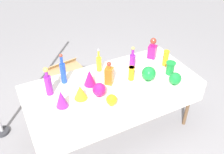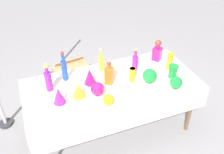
% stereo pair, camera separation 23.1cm
% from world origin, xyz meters
% --- Properties ---
extents(ground_plane, '(40.00, 40.00, 0.00)m').
position_xyz_m(ground_plane, '(0.00, 0.00, 0.00)').
color(ground_plane, gray).
extents(display_table, '(2.04, 0.95, 0.76)m').
position_xyz_m(display_table, '(0.00, -0.03, 0.70)').
color(display_table, white).
rests_on(display_table, ground).
extents(tall_bottle_0, '(0.07, 0.07, 0.39)m').
position_xyz_m(tall_bottle_0, '(-0.49, 0.28, 0.91)').
color(tall_bottle_0, blue).
rests_on(tall_bottle_0, display_table).
extents(tall_bottle_1, '(0.08, 0.08, 0.35)m').
position_xyz_m(tall_bottle_1, '(-0.69, 0.15, 0.91)').
color(tall_bottle_1, purple).
rests_on(tall_bottle_1, display_table).
extents(tall_bottle_2, '(0.07, 0.07, 0.31)m').
position_xyz_m(tall_bottle_2, '(0.37, 0.18, 0.88)').
color(tall_bottle_2, purple).
rests_on(tall_bottle_2, display_table).
extents(tall_bottle_3, '(0.06, 0.06, 0.31)m').
position_xyz_m(tall_bottle_3, '(-0.02, 0.32, 0.87)').
color(tall_bottle_3, yellow).
rests_on(tall_bottle_3, display_table).
extents(square_decanter_0, '(0.15, 0.15, 0.29)m').
position_xyz_m(square_decanter_0, '(0.75, 0.28, 0.89)').
color(square_decanter_0, '#C61972').
rests_on(square_decanter_0, display_table).
extents(square_decanter_1, '(0.12, 0.12, 0.30)m').
position_xyz_m(square_decanter_1, '(-0.02, 0.03, 0.88)').
color(square_decanter_1, orange).
rests_on(square_decanter_1, display_table).
extents(slender_vase_0, '(0.08, 0.08, 0.17)m').
position_xyz_m(slender_vase_0, '(0.24, -0.02, 0.85)').
color(slender_vase_0, orange).
rests_on(slender_vase_0, display_table).
extents(slender_vase_1, '(0.12, 0.12, 0.16)m').
position_xyz_m(slender_vase_1, '(0.73, -0.14, 0.85)').
color(slender_vase_1, '#198C38').
rests_on(slender_vase_1, display_table).
extents(slender_vase_2, '(0.08, 0.08, 0.21)m').
position_xyz_m(slender_vase_2, '(0.79, 0.04, 0.87)').
color(slender_vase_2, orange).
rests_on(slender_vase_2, display_table).
extents(fluted_vase_0, '(0.13, 0.13, 0.20)m').
position_xyz_m(fluted_vase_0, '(-0.63, -0.11, 0.87)').
color(fluted_vase_0, purple).
rests_on(fluted_vase_0, display_table).
extents(fluted_vase_1, '(0.14, 0.14, 0.21)m').
position_xyz_m(fluted_vase_1, '(-0.24, 0.10, 0.87)').
color(fluted_vase_1, '#C61972').
rests_on(fluted_vase_1, display_table).
extents(fluted_vase_2, '(0.14, 0.14, 0.17)m').
position_xyz_m(fluted_vase_2, '(-0.42, -0.08, 0.85)').
color(fluted_vase_2, yellow).
rests_on(fluted_vase_2, display_table).
extents(round_bowl_0, '(0.12, 0.12, 0.13)m').
position_xyz_m(round_bowl_0, '(-0.16, -0.31, 0.83)').
color(round_bowl_0, orange).
rests_on(round_bowl_0, display_table).
extents(round_bowl_1, '(0.17, 0.17, 0.18)m').
position_xyz_m(round_bowl_1, '(0.42, -0.12, 0.85)').
color(round_bowl_1, '#198C38').
rests_on(round_bowl_1, display_table).
extents(round_bowl_2, '(0.14, 0.14, 0.15)m').
position_xyz_m(round_bowl_2, '(0.65, -0.33, 0.84)').
color(round_bowl_2, '#198C38').
rests_on(round_bowl_2, display_table).
extents(round_bowl_3, '(0.15, 0.15, 0.16)m').
position_xyz_m(round_bowl_3, '(-0.22, -0.12, 0.84)').
color(round_bowl_3, '#C61972').
rests_on(round_bowl_3, display_table).
extents(price_tag_left, '(0.06, 0.02, 0.04)m').
position_xyz_m(price_tag_left, '(0.07, -0.40, 0.78)').
color(price_tag_left, white).
rests_on(price_tag_left, display_table).
extents(price_tag_center, '(0.06, 0.02, 0.04)m').
position_xyz_m(price_tag_center, '(0.14, -0.39, 0.78)').
color(price_tag_center, white).
rests_on(price_tag_center, display_table).
extents(cardboard_box_behind_left, '(0.57, 0.42, 0.44)m').
position_xyz_m(cardboard_box_behind_left, '(-0.25, 1.12, 0.18)').
color(cardboard_box_behind_left, tan).
rests_on(cardboard_box_behind_left, ground).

